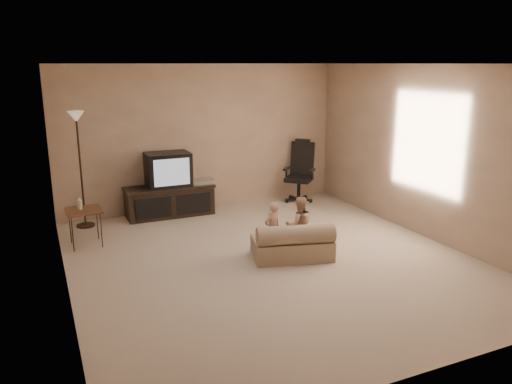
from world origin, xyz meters
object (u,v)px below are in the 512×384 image
(office_chair, at_px, (300,179))
(toddler_right, at_px, (299,225))
(tv_stand, at_px, (170,190))
(toddler_left, at_px, (273,229))
(side_table, at_px, (83,211))
(child_sofa, at_px, (293,244))
(floor_lamp, at_px, (78,144))

(office_chair, height_order, toddler_right, office_chair)
(tv_stand, xyz_separation_m, toddler_left, (0.78, -2.35, -0.07))
(toddler_left, height_order, toddler_right, toddler_right)
(side_table, height_order, child_sofa, side_table)
(office_chair, height_order, side_table, office_chair)
(tv_stand, height_order, toddler_left, tv_stand)
(floor_lamp, distance_m, child_sofa, 3.64)
(tv_stand, xyz_separation_m, office_chair, (2.45, -0.09, -0.03))
(office_chair, relative_size, floor_lamp, 0.63)
(toddler_left, distance_m, toddler_right, 0.38)
(child_sofa, height_order, toddler_right, toddler_right)
(floor_lamp, relative_size, child_sofa, 1.59)
(office_chair, xyz_separation_m, toddler_left, (-1.67, -2.26, -0.04))
(floor_lamp, bearing_deg, tv_stand, 1.68)
(side_table, bearing_deg, tv_stand, 32.26)
(floor_lamp, bearing_deg, child_sofa, -47.25)
(office_chair, distance_m, child_sofa, 2.91)
(child_sofa, bearing_deg, office_chair, 73.47)
(tv_stand, bearing_deg, floor_lamp, -178.14)
(side_table, bearing_deg, child_sofa, -34.32)
(floor_lamp, distance_m, toddler_right, 3.59)
(side_table, bearing_deg, office_chair, 12.03)
(child_sofa, distance_m, toddler_left, 0.34)
(tv_stand, bearing_deg, toddler_right, -64.26)
(office_chair, height_order, floor_lamp, floor_lamp)
(tv_stand, relative_size, child_sofa, 1.33)
(floor_lamp, bearing_deg, toddler_left, -46.79)
(child_sofa, xyz_separation_m, toddler_right, (0.18, 0.17, 0.19))
(child_sofa, distance_m, toddler_right, 0.32)
(office_chair, bearing_deg, toddler_right, -74.91)
(tv_stand, height_order, child_sofa, tv_stand)
(side_table, bearing_deg, toddler_right, -29.59)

